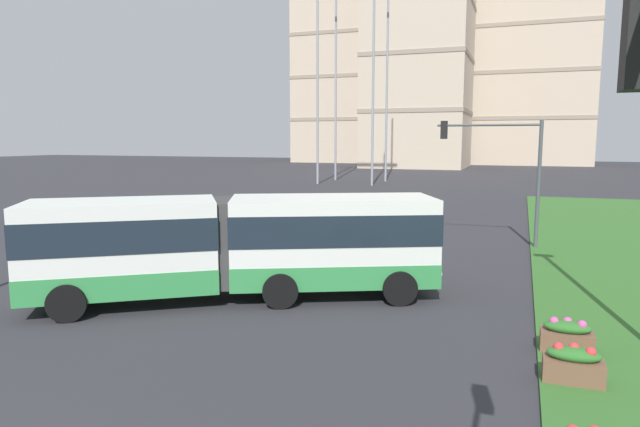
{
  "coord_description": "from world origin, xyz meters",
  "views": [
    {
      "loc": [
        7.16,
        -3.3,
        4.7
      ],
      "look_at": [
        0.76,
        14.17,
        2.2
      ],
      "focal_mm": 30.89,
      "sensor_mm": 36.0,
      "label": 1
    }
  ],
  "objects_px": {
    "articulated_bus": "(238,244)",
    "flower_planter_3": "(567,335)",
    "apartment_tower_west": "(341,40)",
    "flower_planter_2": "(573,364)",
    "apartment_tower_westcentre": "(420,6)",
    "apartment_tower_centre": "(533,55)",
    "car_silver_hatch": "(209,227)",
    "traffic_light_far_right": "(502,159)"
  },
  "relations": [
    {
      "from": "traffic_light_far_right",
      "to": "apartment_tower_westcentre",
      "type": "relative_size",
      "value": 0.1
    },
    {
      "from": "flower_planter_2",
      "to": "flower_planter_3",
      "type": "relative_size",
      "value": 1.0
    },
    {
      "from": "flower_planter_2",
      "to": "traffic_light_far_right",
      "type": "distance_m",
      "value": 14.69
    },
    {
      "from": "flower_planter_2",
      "to": "flower_planter_3",
      "type": "xyz_separation_m",
      "value": [
        0.0,
        1.65,
        0.0
      ]
    },
    {
      "from": "articulated_bus",
      "to": "apartment_tower_west",
      "type": "distance_m",
      "value": 106.85
    },
    {
      "from": "articulated_bus",
      "to": "apartment_tower_west",
      "type": "xyz_separation_m",
      "value": [
        -29.42,
        99.91,
        23.86
      ]
    },
    {
      "from": "car_silver_hatch",
      "to": "traffic_light_far_right",
      "type": "relative_size",
      "value": 0.81
    },
    {
      "from": "flower_planter_2",
      "to": "apartment_tower_westcentre",
      "type": "relative_size",
      "value": 0.02
    },
    {
      "from": "flower_planter_3",
      "to": "apartment_tower_west",
      "type": "height_order",
      "value": "apartment_tower_west"
    },
    {
      "from": "apartment_tower_centre",
      "to": "flower_planter_2",
      "type": "bearing_deg",
      "value": -89.92
    },
    {
      "from": "car_silver_hatch",
      "to": "flower_planter_3",
      "type": "relative_size",
      "value": 4.06
    },
    {
      "from": "car_silver_hatch",
      "to": "apartment_tower_centre",
      "type": "distance_m",
      "value": 95.65
    },
    {
      "from": "flower_planter_3",
      "to": "traffic_light_far_right",
      "type": "xyz_separation_m",
      "value": [
        -1.93,
        12.5,
        3.45
      ]
    },
    {
      "from": "flower_planter_2",
      "to": "car_silver_hatch",
      "type": "bearing_deg",
      "value": 144.48
    },
    {
      "from": "articulated_bus",
      "to": "flower_planter_2",
      "type": "bearing_deg",
      "value": -18.38
    },
    {
      "from": "flower_planter_3",
      "to": "apartment_tower_centre",
      "type": "relative_size",
      "value": 0.03
    },
    {
      "from": "articulated_bus",
      "to": "apartment_tower_westcentre",
      "type": "distance_m",
      "value": 85.91
    },
    {
      "from": "car_silver_hatch",
      "to": "apartment_tower_west",
      "type": "xyz_separation_m",
      "value": [
        -23.96,
        92.64,
        24.76
      ]
    },
    {
      "from": "flower_planter_2",
      "to": "apartment_tower_westcentre",
      "type": "xyz_separation_m",
      "value": [
        -18.3,
        84.51,
        26.5
      ]
    },
    {
      "from": "articulated_bus",
      "to": "flower_planter_3",
      "type": "bearing_deg",
      "value": -8.31
    },
    {
      "from": "car_silver_hatch",
      "to": "flower_planter_3",
      "type": "bearing_deg",
      "value": -30.9
    },
    {
      "from": "flower_planter_2",
      "to": "flower_planter_3",
      "type": "height_order",
      "value": "same"
    },
    {
      "from": "articulated_bus",
      "to": "car_silver_hatch",
      "type": "height_order",
      "value": "articulated_bus"
    },
    {
      "from": "car_silver_hatch",
      "to": "apartment_tower_westcentre",
      "type": "height_order",
      "value": "apartment_tower_westcentre"
    },
    {
      "from": "apartment_tower_centre",
      "to": "flower_planter_3",
      "type": "bearing_deg",
      "value": -89.92
    },
    {
      "from": "traffic_light_far_right",
      "to": "car_silver_hatch",
      "type": "bearing_deg",
      "value": -162.34
    },
    {
      "from": "articulated_bus",
      "to": "apartment_tower_west",
      "type": "relative_size",
      "value": 0.22
    },
    {
      "from": "car_silver_hatch",
      "to": "apartment_tower_west",
      "type": "distance_m",
      "value": 98.84
    },
    {
      "from": "traffic_light_far_right",
      "to": "apartment_tower_centre",
      "type": "xyz_separation_m",
      "value": [
        1.8,
        88.55,
        16.72
      ]
    },
    {
      "from": "flower_planter_3",
      "to": "apartment_tower_westcentre",
      "type": "relative_size",
      "value": 0.02
    },
    {
      "from": "apartment_tower_centre",
      "to": "car_silver_hatch",
      "type": "bearing_deg",
      "value": -98.71
    },
    {
      "from": "apartment_tower_westcentre",
      "to": "articulated_bus",
      "type": "bearing_deg",
      "value": -83.39
    },
    {
      "from": "flower_planter_3",
      "to": "apartment_tower_west",
      "type": "relative_size",
      "value": 0.02
    },
    {
      "from": "flower_planter_2",
      "to": "traffic_light_far_right",
      "type": "xyz_separation_m",
      "value": [
        -1.93,
        14.15,
        3.45
      ]
    },
    {
      "from": "flower_planter_3",
      "to": "apartment_tower_westcentre",
      "type": "distance_m",
      "value": 88.9
    },
    {
      "from": "car_silver_hatch",
      "to": "articulated_bus",
      "type": "bearing_deg",
      "value": -53.12
    },
    {
      "from": "articulated_bus",
      "to": "apartment_tower_westcentre",
      "type": "xyz_separation_m",
      "value": [
        -9.45,
        81.57,
        25.27
      ]
    },
    {
      "from": "traffic_light_far_right",
      "to": "apartment_tower_west",
      "type": "height_order",
      "value": "apartment_tower_west"
    },
    {
      "from": "apartment_tower_west",
      "to": "apartment_tower_westcentre",
      "type": "distance_m",
      "value": 27.15
    },
    {
      "from": "apartment_tower_westcentre",
      "to": "apartment_tower_centre",
      "type": "height_order",
      "value": "apartment_tower_westcentre"
    },
    {
      "from": "articulated_bus",
      "to": "car_silver_hatch",
      "type": "bearing_deg",
      "value": 126.88
    },
    {
      "from": "articulated_bus",
      "to": "flower_planter_3",
      "type": "relative_size",
      "value": 10.4
    }
  ]
}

